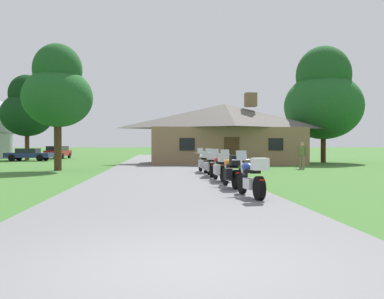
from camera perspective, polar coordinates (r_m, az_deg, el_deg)
The scene contains 14 objects.
ground_plane at distance 25.02m, azimuth -4.01°, elevation -2.88°, with size 500.00×500.00×0.00m, color #386628.
asphalt_driveway at distance 23.02m, azimuth -3.96°, elevation -3.11°, with size 6.40×80.00×0.06m, color slate.
motorcycle_blue_nearest_to_camera at distance 11.88m, azimuth 8.06°, elevation -3.76°, with size 0.72×2.08×1.30m.
motorcycle_orange_second_in_row at distance 14.55m, azimuth 5.43°, elevation -2.99°, with size 0.82×2.08×1.30m.
motorcycle_red_third_in_row at distance 17.25m, azimuth 3.87°, elevation -2.43°, with size 0.83×2.08×1.30m.
motorcycle_orange_fourth_in_row at distance 19.74m, azimuth 2.55°, elevation -2.04°, with size 0.73×2.08×1.30m.
motorcycle_white_farthest_in_row at distance 22.50m, azimuth 1.64°, elevation -1.72°, with size 0.84×2.08×1.30m.
stone_lodge at distance 34.35m, azimuth 4.44°, elevation 2.23°, with size 12.42×6.90×5.74m.
bystander_olive_shirt_near_lodge at distance 27.86m, azimuth 14.57°, elevation -0.59°, with size 0.48×0.38×1.69m.
tree_right_of_lodge at distance 38.88m, azimuth 17.25°, elevation 6.75°, with size 6.75×6.75×10.12m.
tree_left_near at distance 26.61m, azimuth -17.61°, elevation 7.68°, with size 4.12×4.12×7.53m.
tree_left_far at distance 46.22m, azimuth -21.30°, elevation 5.17°, with size 5.18×5.18×8.63m.
parked_red_suv_far_left at distance 49.68m, azimuth -17.56°, elevation -0.28°, with size 2.11×4.70×1.40m.
parked_navy_sedan_far_left at distance 43.29m, azimuth -21.07°, elevation -0.59°, with size 4.30×2.10×1.20m.
Camera 1 is at (-0.23, -4.97, 1.52)m, focal length 39.69 mm.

